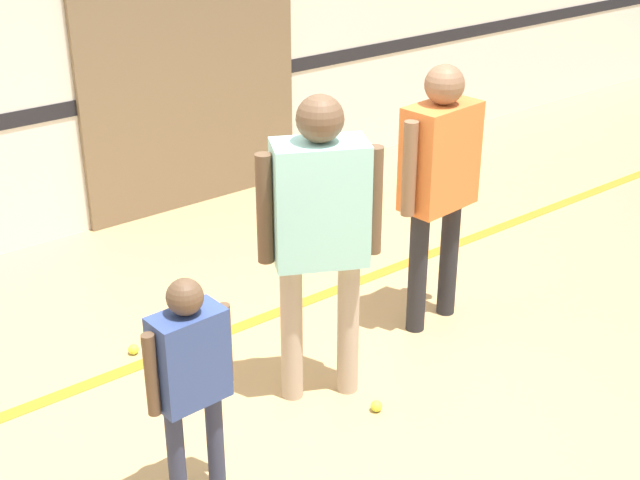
# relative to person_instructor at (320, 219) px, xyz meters

# --- Properties ---
(ground_plane) EXTENTS (16.00, 16.00, 0.00)m
(ground_plane) POSITION_rel_person_instructor_xyz_m (-0.04, -0.03, -1.10)
(ground_plane) COLOR tan
(wall_back) EXTENTS (16.00, 0.07, 3.20)m
(wall_back) POSITION_rel_person_instructor_xyz_m (-0.04, 2.96, 0.50)
(wall_back) COLOR silver
(wall_back) RESTS_ON ground_plane
(wall_panel) EXTENTS (2.00, 0.05, 2.19)m
(wall_panel) POSITION_rel_person_instructor_xyz_m (0.94, 2.90, -0.01)
(wall_panel) COLOR #756047
(wall_panel) RESTS_ON ground_plane
(floor_stripe) EXTENTS (14.40, 0.10, 0.01)m
(floor_stripe) POSITION_rel_person_instructor_xyz_m (-0.04, 0.90, -1.10)
(floor_stripe) COLOR orange
(floor_stripe) RESTS_ON ground_plane
(person_instructor) EXTENTS (0.61, 0.47, 1.78)m
(person_instructor) POSITION_rel_person_instructor_xyz_m (0.00, 0.00, 0.00)
(person_instructor) COLOR tan
(person_instructor) RESTS_ON ground_plane
(person_student_left) EXTENTS (0.46, 0.20, 1.21)m
(person_student_left) POSITION_rel_person_instructor_xyz_m (-1.01, -0.33, -0.35)
(person_student_left) COLOR #2D334C
(person_student_left) RESTS_ON ground_plane
(person_student_right) EXTENTS (0.65, 0.31, 1.72)m
(person_student_right) POSITION_rel_person_instructor_xyz_m (1.08, 0.19, -0.03)
(person_student_right) COLOR #232328
(person_student_right) RESTS_ON ground_plane
(racket_spare_on_floor) EXTENTS (0.50, 0.31, 0.03)m
(racket_spare_on_floor) POSITION_rel_person_instructor_xyz_m (-0.42, 1.07, -1.09)
(racket_spare_on_floor) COLOR #28282D
(racket_spare_on_floor) RESTS_ON ground_plane
(tennis_ball_near_instructor) EXTENTS (0.07, 0.07, 0.07)m
(tennis_ball_near_instructor) POSITION_rel_person_instructor_xyz_m (0.13, -0.34, -1.07)
(tennis_ball_near_instructor) COLOR #CCE038
(tennis_ball_near_instructor) RESTS_ON ground_plane
(tennis_ball_by_spare_racket) EXTENTS (0.07, 0.07, 0.07)m
(tennis_ball_by_spare_racket) POSITION_rel_person_instructor_xyz_m (-0.66, 1.04, -1.07)
(tennis_ball_by_spare_racket) COLOR #CCE038
(tennis_ball_by_spare_racket) RESTS_ON ground_plane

